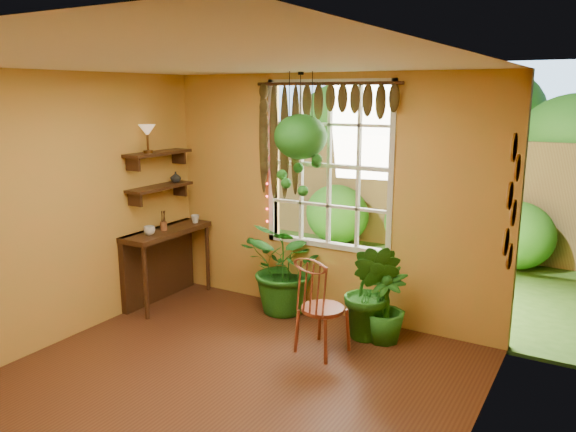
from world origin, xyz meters
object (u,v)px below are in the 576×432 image
potted_plant_left (287,268)px  windsor_chair (321,321)px  potted_plant_mid (372,291)px  hanging_basket (301,144)px  counter_ledge (161,256)px

potted_plant_left → windsor_chair: bearing=-41.8°
potted_plant_left → potted_plant_mid: size_ratio=1.05×
potted_plant_mid → hanging_basket: bearing=173.2°
potted_plant_left → counter_ledge: bearing=-165.5°
counter_ledge → potted_plant_mid: potted_plant_mid is taller
windsor_chair → potted_plant_left: bearing=149.9°
windsor_chair → potted_plant_mid: bearing=71.2°
counter_ledge → hanging_basket: hanging_basket is taller
counter_ledge → potted_plant_left: potted_plant_left is taller
windsor_chair → potted_plant_mid: (0.31, 0.52, 0.19)m
counter_ledge → potted_plant_mid: bearing=4.6°
windsor_chair → potted_plant_mid: 0.64m
potted_plant_mid → potted_plant_left: bearing=170.6°
counter_ledge → hanging_basket: (1.75, 0.32, 1.41)m
potted_plant_mid → hanging_basket: (-0.89, 0.11, 1.44)m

